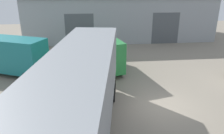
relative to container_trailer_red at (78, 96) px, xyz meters
The scene contains 5 objects.
ground_plane 6.07m from the container_trailer_red, 35.64° to the left, with size 60.00×60.00×0.00m, color gray.
warehouse_building 22.55m from the container_trailer_red, 78.61° to the left, with size 23.11×10.33×5.43m.
container_trailer_red is the anchor object (origin of this frame).
delivery_van_green 9.95m from the container_trailer_red, 81.45° to the left, with size 3.25×5.87×2.69m.
delivery_van_teal 10.89m from the container_trailer_red, 121.29° to the left, with size 5.97×4.15×2.85m.
Camera 1 is at (-3.95, -10.62, 6.56)m, focal length 35.00 mm.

